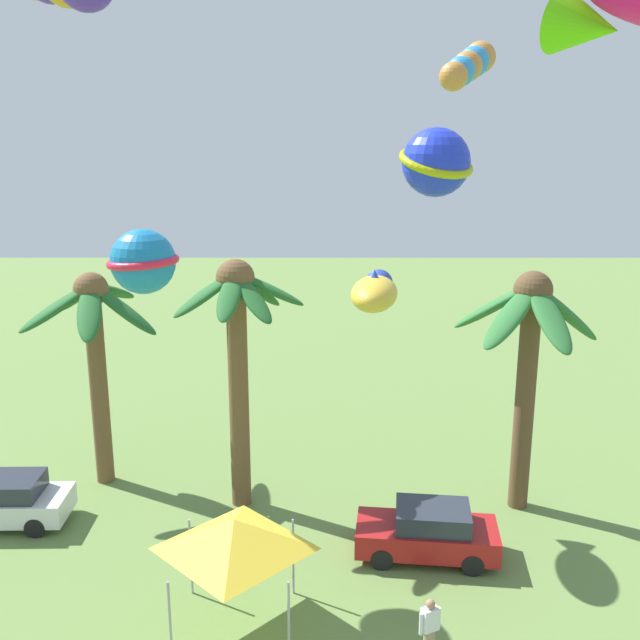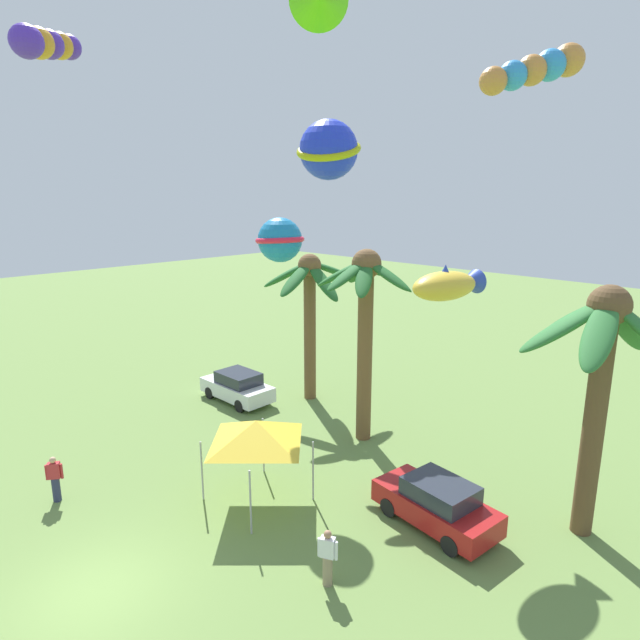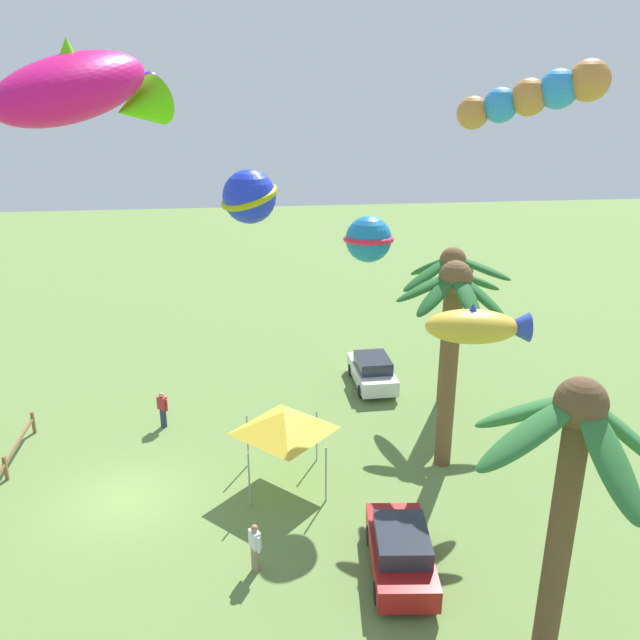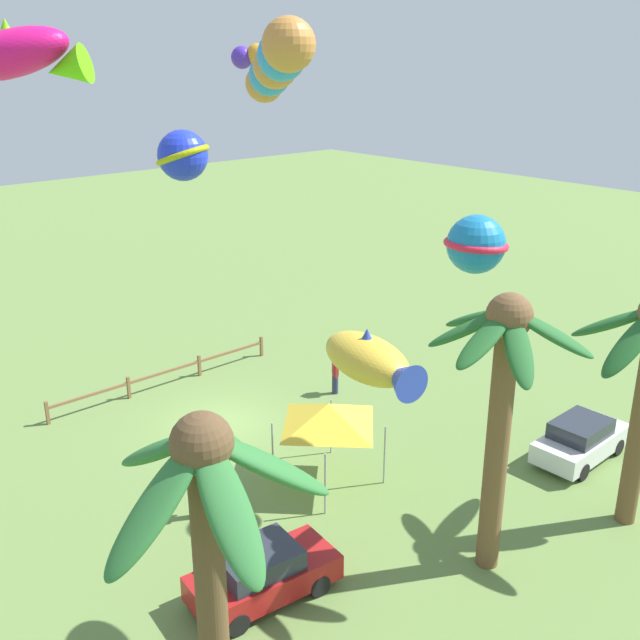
{
  "view_description": "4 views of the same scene",
  "coord_description": "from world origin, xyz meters",
  "px_view_note": "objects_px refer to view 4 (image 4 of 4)",
  "views": [
    {
      "loc": [
        1.62,
        -9.22,
        11.39
      ],
      "look_at": [
        1.58,
        6.09,
        7.48
      ],
      "focal_mm": 40.34,
      "sensor_mm": 36.0,
      "label": 1
    },
    {
      "loc": [
        12.32,
        -4.13,
        9.99
      ],
      "look_at": [
        1.44,
        6.77,
        6.31
      ],
      "focal_mm": 29.77,
      "sensor_mm": 36.0,
      "label": 2
    },
    {
      "loc": [
        19.3,
        4.41,
        13.27
      ],
      "look_at": [
        2.82,
        6.51,
        7.32
      ],
      "focal_mm": 35.63,
      "sensor_mm": 36.0,
      "label": 3
    },
    {
      "loc": [
        13.82,
        21.32,
        13.41
      ],
      "look_at": [
        1.24,
        7.05,
        6.47
      ],
      "focal_mm": 41.31,
      "sensor_mm": 36.0,
      "label": 4
    }
  ],
  "objects_px": {
    "festival_tent": "(328,414)",
    "kite_tube_2": "(268,52)",
    "kite_ball_3": "(183,155)",
    "spectator_0": "(335,375)",
    "parked_car_0": "(581,439)",
    "palm_tree_1": "(504,375)",
    "kite_tube_0": "(277,63)",
    "palm_tree_0": "(207,514)",
    "spectator_1": "(194,494)",
    "kite_fish_1": "(371,360)",
    "kite_ball_5": "(476,244)",
    "kite_fish_4": "(17,55)",
    "parked_car_1": "(262,573)"
  },
  "relations": [
    {
      "from": "festival_tent",
      "to": "kite_tube_2",
      "type": "height_order",
      "value": "kite_tube_2"
    },
    {
      "from": "festival_tent",
      "to": "kite_ball_3",
      "type": "distance_m",
      "value": 9.48
    },
    {
      "from": "parked_car_1",
      "to": "kite_tube_0",
      "type": "bearing_deg",
      "value": 66.84
    },
    {
      "from": "palm_tree_0",
      "to": "spectator_0",
      "type": "xyz_separation_m",
      "value": [
        -12.93,
        -10.61,
        -4.72
      ]
    },
    {
      "from": "kite_tube_0",
      "to": "spectator_1",
      "type": "bearing_deg",
      "value": -103.42
    },
    {
      "from": "kite_fish_1",
      "to": "festival_tent",
      "type": "bearing_deg",
      "value": -123.84
    },
    {
      "from": "palm_tree_1",
      "to": "parked_car_1",
      "type": "xyz_separation_m",
      "value": [
        5.51,
        -3.02,
        -4.99
      ]
    },
    {
      "from": "spectator_1",
      "to": "festival_tent",
      "type": "relative_size",
      "value": 0.56
    },
    {
      "from": "parked_car_1",
      "to": "kite_ball_5",
      "type": "distance_m",
      "value": 10.68
    },
    {
      "from": "spectator_0",
      "to": "kite_fish_4",
      "type": "xyz_separation_m",
      "value": [
        11.64,
        0.8,
        12.52
      ]
    },
    {
      "from": "kite_fish_1",
      "to": "kite_fish_4",
      "type": "relative_size",
      "value": 0.85
    },
    {
      "from": "spectator_1",
      "to": "kite_ball_3",
      "type": "relative_size",
      "value": 0.82
    },
    {
      "from": "palm_tree_1",
      "to": "parked_car_1",
      "type": "relative_size",
      "value": 1.95
    },
    {
      "from": "parked_car_0",
      "to": "spectator_0",
      "type": "xyz_separation_m",
      "value": [
        2.86,
        -9.52,
        0.06
      ]
    },
    {
      "from": "palm_tree_0",
      "to": "parked_car_1",
      "type": "height_order",
      "value": "palm_tree_0"
    },
    {
      "from": "kite_fish_4",
      "to": "palm_tree_0",
      "type": "bearing_deg",
      "value": 82.53
    },
    {
      "from": "palm_tree_0",
      "to": "kite_tube_2",
      "type": "distance_m",
      "value": 16.35
    },
    {
      "from": "kite_tube_0",
      "to": "kite_tube_2",
      "type": "xyz_separation_m",
      "value": [
        -7.43,
        -9.88,
        0.18
      ]
    },
    {
      "from": "palm_tree_0",
      "to": "kite_fish_1",
      "type": "xyz_separation_m",
      "value": [
        -4.67,
        -0.52,
        1.54
      ]
    },
    {
      "from": "spectator_0",
      "to": "parked_car_0",
      "type": "bearing_deg",
      "value": 106.69
    },
    {
      "from": "kite_tube_0",
      "to": "kite_ball_5",
      "type": "relative_size",
      "value": 1.34
    },
    {
      "from": "parked_car_1",
      "to": "kite_ball_3",
      "type": "distance_m",
      "value": 10.95
    },
    {
      "from": "parked_car_0",
      "to": "spectator_1",
      "type": "height_order",
      "value": "spectator_1"
    },
    {
      "from": "parked_car_1",
      "to": "festival_tent",
      "type": "bearing_deg",
      "value": -149.02
    },
    {
      "from": "palm_tree_1",
      "to": "spectator_1",
      "type": "relative_size",
      "value": 4.98
    },
    {
      "from": "palm_tree_1",
      "to": "kite_ball_5",
      "type": "height_order",
      "value": "kite_ball_5"
    },
    {
      "from": "parked_car_0",
      "to": "kite_ball_3",
      "type": "bearing_deg",
      "value": -26.04
    },
    {
      "from": "parked_car_1",
      "to": "festival_tent",
      "type": "relative_size",
      "value": 1.42
    },
    {
      "from": "parked_car_1",
      "to": "parked_car_0",
      "type": "bearing_deg",
      "value": 172.06
    },
    {
      "from": "spectator_0",
      "to": "kite_ball_5",
      "type": "relative_size",
      "value": 0.74
    },
    {
      "from": "palm_tree_1",
      "to": "festival_tent",
      "type": "distance_m",
      "value": 6.86
    },
    {
      "from": "palm_tree_0",
      "to": "festival_tent",
      "type": "height_order",
      "value": "palm_tree_0"
    },
    {
      "from": "palm_tree_1",
      "to": "parked_car_0",
      "type": "height_order",
      "value": "palm_tree_1"
    },
    {
      "from": "palm_tree_1",
      "to": "kite_ball_5",
      "type": "relative_size",
      "value": 3.7
    },
    {
      "from": "kite_tube_2",
      "to": "kite_fish_4",
      "type": "height_order",
      "value": "kite_fish_4"
    },
    {
      "from": "kite_tube_0",
      "to": "spectator_0",
      "type": "bearing_deg",
      "value": -136.79
    },
    {
      "from": "parked_car_1",
      "to": "kite_tube_0",
      "type": "height_order",
      "value": "kite_tube_0"
    },
    {
      "from": "spectator_0",
      "to": "kite_fish_4",
      "type": "relative_size",
      "value": 0.44
    },
    {
      "from": "parked_car_0",
      "to": "festival_tent",
      "type": "distance_m",
      "value": 9.08
    },
    {
      "from": "kite_ball_5",
      "to": "parked_car_0",
      "type": "bearing_deg",
      "value": 164.56
    },
    {
      "from": "kite_fish_1",
      "to": "kite_tube_2",
      "type": "relative_size",
      "value": 1.44
    },
    {
      "from": "palm_tree_1",
      "to": "parked_car_0",
      "type": "relative_size",
      "value": 2.01
    },
    {
      "from": "kite_tube_2",
      "to": "kite_ball_5",
      "type": "distance_m",
      "value": 9.6
    },
    {
      "from": "parked_car_0",
      "to": "festival_tent",
      "type": "bearing_deg",
      "value": -32.13
    },
    {
      "from": "palm_tree_0",
      "to": "parked_car_1",
      "type": "relative_size",
      "value": 1.86
    },
    {
      "from": "kite_fish_1",
      "to": "kite_ball_3",
      "type": "height_order",
      "value": "kite_ball_3"
    },
    {
      "from": "palm_tree_1",
      "to": "kite_tube_0",
      "type": "bearing_deg",
      "value": -7.2
    },
    {
      "from": "kite_fish_4",
      "to": "parked_car_1",
      "type": "bearing_deg",
      "value": 105.66
    },
    {
      "from": "kite_fish_1",
      "to": "spectator_0",
      "type": "bearing_deg",
      "value": -129.28
    },
    {
      "from": "kite_tube_0",
      "to": "kite_fish_4",
      "type": "distance_m",
      "value": 9.24
    }
  ]
}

